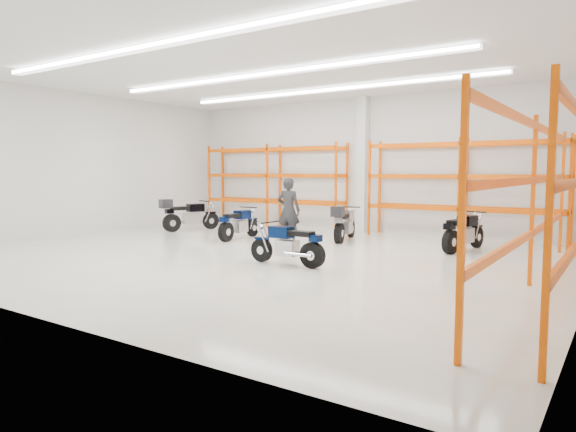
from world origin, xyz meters
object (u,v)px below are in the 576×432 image
Objects in this scene: motorcycle_back_c at (344,224)px; standing_man at (289,210)px; structural_column at (362,165)px; motorcycle_main at (290,246)px; motorcycle_back_a at (187,215)px; motorcycle_back_b at (238,225)px; motorcycle_back_d at (463,233)px.

standing_man is (-1.14, -1.18, 0.42)m from motorcycle_back_c.
motorcycle_main is at bearing -77.59° from structural_column.
standing_man is (4.52, -0.51, 0.40)m from motorcycle_back_a.
motorcycle_back_c is 1.11× the size of standing_man.
standing_man is at bearing 6.58° from motorcycle_back_b.
motorcycle_back_a is 4.57m from standing_man.
motorcycle_back_d reaches higher than motorcycle_back_b.
motorcycle_back_c is 1.02× the size of motorcycle_back_d.
motorcycle_back_a is at bearing -173.21° from motorcycle_back_c.
motorcycle_back_b reaches higher than motorcycle_main.
motorcycle_back_a is 1.04× the size of motorcycle_back_d.
structural_column is (0.52, 3.66, 1.32)m from standing_man.
motorcycle_back_b is 1.77m from standing_man.
motorcycle_main is 0.98× the size of motorcycle_back_b.
motorcycle_main is 0.92× the size of motorcycle_back_c.
motorcycle_back_c is (5.66, 0.67, -0.02)m from motorcycle_back_a.
motorcycle_back_c is at bearing -144.87° from standing_man.
motorcycle_back_c is 3.09m from structural_column.
motorcycle_back_c is (-0.82, 4.07, 0.07)m from motorcycle_main.
standing_man is at bearing -164.87° from motorcycle_back_d.
motorcycle_back_a is 1.08× the size of motorcycle_back_b.
motorcycle_back_c reaches higher than motorcycle_back_b.
motorcycle_back_d is 1.08× the size of standing_man.
standing_man is (1.69, 0.20, 0.49)m from motorcycle_back_b.
motorcycle_back_a is 0.46× the size of structural_column.
motorcycle_back_b is 0.43× the size of structural_column.
motorcycle_back_c is at bearing 6.79° from motorcycle_back_a.
motorcycle_main is 0.94× the size of motorcycle_back_d.
motorcycle_back_b is at bearing -154.07° from motorcycle_back_c.
motorcycle_back_d is at bearing -31.48° from structural_column.
motorcycle_back_c is at bearing -75.98° from structural_column.
motorcycle_back_c is 0.46× the size of structural_column.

